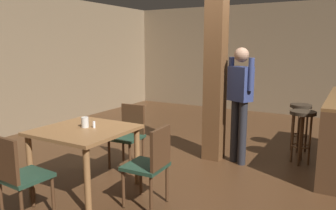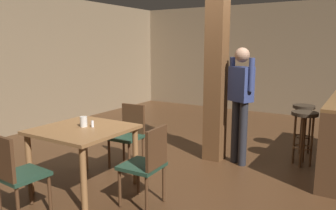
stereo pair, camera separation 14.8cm
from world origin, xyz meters
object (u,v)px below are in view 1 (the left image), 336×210
(standing_person, at_px, (240,97))
(bar_stool_near, at_px, (302,124))
(dining_table, at_px, (85,138))
(salt_shaker, at_px, (94,124))
(chair_south, at_px, (18,174))
(chair_east, at_px, (151,162))
(bar_stool_mid, at_px, (300,116))
(napkin_cup, at_px, (85,122))
(chair_north, at_px, (129,132))

(standing_person, bearing_deg, bar_stool_near, 27.84)
(dining_table, xyz_separation_m, salt_shaker, (0.08, 0.08, 0.16))
(chair_south, distance_m, chair_east, 1.33)
(bar_stool_near, xyz_separation_m, bar_stool_mid, (-0.11, 0.62, -0.02))
(chair_east, bearing_deg, bar_stool_mid, 68.83)
(dining_table, relative_size, standing_person, 0.60)
(salt_shaker, height_order, bar_stool_mid, salt_shaker)
(chair_east, relative_size, napkin_cup, 7.03)
(dining_table, distance_m, chair_north, 0.92)
(chair_east, xyz_separation_m, chair_north, (-0.94, 0.88, 0.00))
(chair_south, bearing_deg, napkin_cup, 89.94)
(chair_south, xyz_separation_m, chair_east, (0.96, 0.92, 0.00))
(chair_south, relative_size, napkin_cup, 7.03)
(chair_north, bearing_deg, chair_east, -42.89)
(chair_north, relative_size, bar_stool_mid, 1.12)
(standing_person, bearing_deg, napkin_cup, -127.47)
(chair_north, xyz_separation_m, bar_stool_mid, (2.05, 1.97, 0.08))
(bar_stool_mid, bearing_deg, chair_east, -111.17)
(dining_table, xyz_separation_m, chair_north, (-0.01, 0.90, -0.15))
(chair_east, height_order, bar_stool_near, chair_east)
(dining_table, xyz_separation_m, bar_stool_mid, (2.03, 2.88, -0.06))
(chair_south, relative_size, standing_person, 0.52)
(napkin_cup, distance_m, bar_stool_near, 3.11)
(chair_south, height_order, chair_east, same)
(dining_table, distance_m, standing_person, 2.28)
(chair_east, relative_size, bar_stool_mid, 1.12)
(bar_stool_mid, bearing_deg, dining_table, -125.28)
(chair_east, bearing_deg, dining_table, -178.39)
(salt_shaker, distance_m, bar_stool_near, 3.00)
(chair_south, bearing_deg, dining_table, 88.01)
(standing_person, bearing_deg, dining_table, -126.14)
(chair_east, xyz_separation_m, standing_person, (0.40, 1.79, 0.50))
(chair_north, bearing_deg, salt_shaker, -83.55)
(chair_east, bearing_deg, bar_stool_near, 61.30)
(salt_shaker, bearing_deg, dining_table, -133.19)
(dining_table, xyz_separation_m, bar_stool_near, (2.15, 2.25, -0.05))
(bar_stool_mid, bearing_deg, salt_shaker, -125.01)
(chair_south, bearing_deg, bar_stool_mid, 61.28)
(dining_table, bearing_deg, bar_stool_near, 46.33)
(dining_table, height_order, bar_stool_near, bar_stool_near)
(chair_east, distance_m, salt_shaker, 0.91)
(standing_person, height_order, bar_stool_near, standing_person)
(standing_person, bearing_deg, salt_shaker, -125.76)
(chair_south, distance_m, standing_person, 3.07)
(bar_stool_near, bearing_deg, napkin_cup, -134.67)
(chair_north, distance_m, salt_shaker, 0.88)
(chair_north, bearing_deg, napkin_cup, -91.10)
(chair_south, height_order, standing_person, standing_person)
(chair_south, relative_size, chair_east, 1.00)
(napkin_cup, bearing_deg, chair_north, 88.90)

